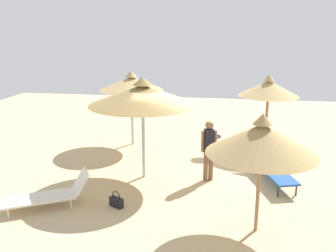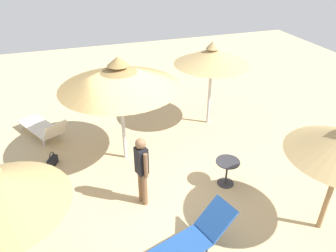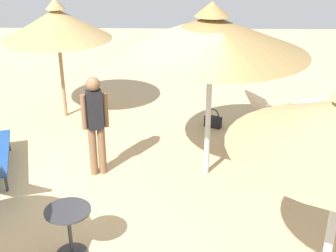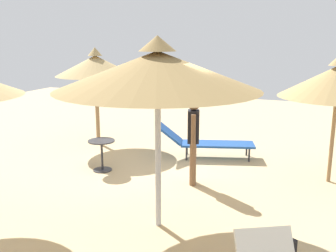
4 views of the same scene
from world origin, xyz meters
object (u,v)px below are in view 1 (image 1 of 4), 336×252
(parasol_umbrella_front, at_px, (131,84))
(parasol_umbrella_edge, at_px, (262,139))
(parasol_umbrella_center, at_px, (269,88))
(lounge_chair_far_left, at_px, (51,194))
(person_standing_far_right, at_px, (209,147))
(side_table_round, at_px, (212,142))
(parasol_umbrella_near_right, at_px, (143,95))
(handbag, at_px, (116,202))
(lounge_chair_back, at_px, (271,166))

(parasol_umbrella_front, bearing_deg, parasol_umbrella_edge, 36.79)
(parasol_umbrella_center, height_order, lounge_chair_far_left, parasol_umbrella_center)
(parasol_umbrella_edge, xyz_separation_m, person_standing_far_right, (-2.51, -1.14, -1.05))
(parasol_umbrella_front, relative_size, side_table_round, 3.96)
(parasol_umbrella_edge, height_order, lounge_chair_far_left, parasol_umbrella_edge)
(parasol_umbrella_near_right, distance_m, lounge_chair_far_left, 3.47)
(parasol_umbrella_front, relative_size, handbag, 6.59)
(parasol_umbrella_near_right, bearing_deg, person_standing_far_right, 91.37)
(parasol_umbrella_near_right, height_order, lounge_chair_back, parasol_umbrella_near_right)
(parasol_umbrella_near_right, bearing_deg, parasol_umbrella_edge, 50.29)
(parasol_umbrella_near_right, relative_size, person_standing_far_right, 1.73)
(parasol_umbrella_edge, relative_size, parasol_umbrella_near_right, 0.86)
(person_standing_far_right, bearing_deg, parasol_umbrella_edge, 24.42)
(parasol_umbrella_front, height_order, lounge_chair_back, parasol_umbrella_front)
(parasol_umbrella_front, bearing_deg, side_table_round, 74.23)
(parasol_umbrella_edge, xyz_separation_m, lounge_chair_far_left, (-0.35, -4.78, -1.71))
(parasol_umbrella_near_right, relative_size, side_table_round, 4.38)
(side_table_round, bearing_deg, handbag, -27.40)
(parasol_umbrella_front, height_order, handbag, parasol_umbrella_front)
(parasol_umbrella_near_right, height_order, handbag, parasol_umbrella_near_right)
(parasol_umbrella_edge, distance_m, parasol_umbrella_center, 5.88)
(parasol_umbrella_center, relative_size, parasol_umbrella_near_right, 0.87)
(lounge_chair_back, distance_m, handbag, 4.43)
(parasol_umbrella_center, relative_size, side_table_round, 3.82)
(parasol_umbrella_center, distance_m, parasol_umbrella_near_right, 5.00)
(parasol_umbrella_edge, xyz_separation_m, handbag, (-0.56, -3.22, -1.89))
(parasol_umbrella_front, xyz_separation_m, parasol_umbrella_near_right, (2.96, 1.08, 0.15))
(parasol_umbrella_front, bearing_deg, handbag, 9.75)
(side_table_round, bearing_deg, parasol_umbrella_center, 123.96)
(person_standing_far_right, xyz_separation_m, side_table_round, (-2.08, 0.02, -0.52))
(parasol_umbrella_front, height_order, parasol_umbrella_near_right, parasol_umbrella_near_right)
(parasol_umbrella_near_right, bearing_deg, parasol_umbrella_center, 132.39)
(handbag, bearing_deg, parasol_umbrella_near_right, 172.67)
(side_table_round, bearing_deg, parasol_umbrella_front, -105.77)
(parasol_umbrella_edge, height_order, handbag, parasol_umbrella_edge)
(parasol_umbrella_front, relative_size, lounge_chair_far_left, 1.32)
(parasol_umbrella_edge, bearing_deg, parasol_umbrella_near_right, -129.71)
(parasol_umbrella_center, xyz_separation_m, side_table_round, (1.24, -1.84, -1.65))
(parasol_umbrella_front, distance_m, lounge_chair_back, 5.63)
(parasol_umbrella_center, bearing_deg, parasol_umbrella_near_right, -47.61)
(parasol_umbrella_near_right, xyz_separation_m, lounge_chair_far_left, (2.13, -1.80, -2.07))
(parasol_umbrella_edge, height_order, parasol_umbrella_near_right, parasol_umbrella_near_right)
(handbag, bearing_deg, side_table_round, 152.60)
(lounge_chair_back, distance_m, side_table_round, 2.47)
(parasol_umbrella_front, relative_size, lounge_chair_back, 1.12)
(parasol_umbrella_center, distance_m, handbag, 6.88)
(parasol_umbrella_edge, bearing_deg, parasol_umbrella_front, -143.21)
(parasol_umbrella_center, bearing_deg, parasol_umbrella_front, -85.08)
(parasol_umbrella_edge, relative_size, handbag, 6.24)
(lounge_chair_far_left, bearing_deg, handbag, 97.69)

